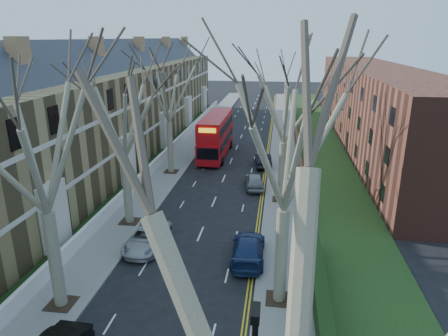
% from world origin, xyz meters
% --- Properties ---
extents(pavement_left, '(3.00, 102.00, 0.12)m').
position_xyz_m(pavement_left, '(-6.00, 39.00, 0.06)').
color(pavement_left, slate).
rests_on(pavement_left, ground).
extents(pavement_right, '(3.00, 102.00, 0.12)m').
position_xyz_m(pavement_right, '(6.00, 39.00, 0.06)').
color(pavement_right, slate).
rests_on(pavement_right, ground).
extents(terrace_left, '(9.70, 78.00, 13.60)m').
position_xyz_m(terrace_left, '(-13.65, 31.00, 5.53)').
color(terrace_left, olive).
rests_on(terrace_left, ground).
extents(flats_right, '(13.97, 54.00, 10.00)m').
position_xyz_m(flats_right, '(17.46, 43.00, 4.98)').
color(flats_right, brown).
rests_on(flats_right, ground).
extents(front_wall_left, '(0.30, 78.00, 1.00)m').
position_xyz_m(front_wall_left, '(-7.65, 31.00, 0.62)').
color(front_wall_left, white).
rests_on(front_wall_left, ground).
extents(grass_verge_right, '(6.00, 102.00, 0.06)m').
position_xyz_m(grass_verge_right, '(10.50, 39.00, 0.15)').
color(grass_verge_right, '#213E16').
rests_on(grass_verge_right, ground).
extents(tree_left_mid, '(10.50, 10.50, 14.71)m').
position_xyz_m(tree_left_mid, '(-5.70, 6.00, 9.56)').
color(tree_left_mid, '#736B52').
rests_on(tree_left_mid, ground).
extents(tree_left_far, '(10.15, 10.15, 14.22)m').
position_xyz_m(tree_left_far, '(-5.70, 16.00, 9.24)').
color(tree_left_far, '#736B52').
rests_on(tree_left_far, ground).
extents(tree_left_dist, '(10.50, 10.50, 14.71)m').
position_xyz_m(tree_left_dist, '(-5.70, 28.00, 9.56)').
color(tree_left_dist, '#736B52').
rests_on(tree_left_dist, ground).
extents(tree_right_near, '(10.85, 10.85, 15.20)m').
position_xyz_m(tree_right_near, '(5.70, -6.00, 9.86)').
color(tree_right_near, '#736B52').
rests_on(tree_right_near, ground).
extents(tree_right_mid, '(10.50, 10.50, 14.71)m').
position_xyz_m(tree_right_mid, '(5.70, 8.00, 9.56)').
color(tree_right_mid, '#736B52').
rests_on(tree_right_mid, ground).
extents(tree_right_far, '(10.15, 10.15, 14.22)m').
position_xyz_m(tree_right_far, '(5.70, 22.00, 9.24)').
color(tree_right_far, '#736B52').
rests_on(tree_right_far, ground).
extents(double_decker_bus, '(2.94, 11.37, 4.74)m').
position_xyz_m(double_decker_bus, '(-2.07, 35.03, 2.33)').
color(double_decker_bus, '#AD0C12').
rests_on(double_decker_bus, ground).
extents(car_left_far, '(2.42, 4.93, 1.35)m').
position_xyz_m(car_left_far, '(-3.19, 12.66, 0.67)').
color(car_left_far, '#A8A8AD').
rests_on(car_left_far, ground).
extents(car_right_near, '(2.19, 5.12, 1.47)m').
position_xyz_m(car_right_near, '(3.70, 12.07, 0.73)').
color(car_right_near, navy).
rests_on(car_right_near, ground).
extents(car_right_mid, '(2.20, 4.31, 1.41)m').
position_xyz_m(car_right_mid, '(3.21, 24.81, 0.70)').
color(car_right_mid, gray).
rests_on(car_right_mid, ground).
extents(car_right_far, '(2.10, 4.68, 1.49)m').
position_xyz_m(car_right_far, '(3.70, 31.63, 0.75)').
color(car_right_far, black).
rests_on(car_right_far, ground).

